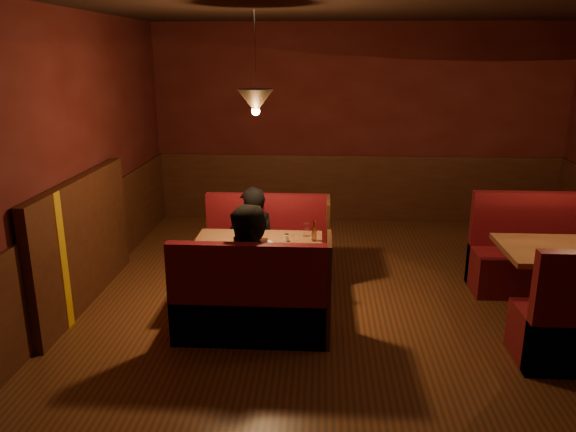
# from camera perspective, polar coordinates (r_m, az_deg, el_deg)

# --- Properties ---
(room) EXTENTS (6.02, 7.02, 2.92)m
(room) POSITION_cam_1_polar(r_m,az_deg,el_deg) (5.08, 6.23, -0.19)
(room) COLOR #472C1B
(room) RESTS_ON ground
(main_table) EXTENTS (1.27, 0.77, 0.89)m
(main_table) POSITION_cam_1_polar(r_m,az_deg,el_deg) (5.62, -2.93, -4.11)
(main_table) COLOR #5A301C
(main_table) RESTS_ON ground
(main_bench_far) EXTENTS (1.40, 0.50, 0.95)m
(main_bench_far) POSITION_cam_1_polar(r_m,az_deg,el_deg) (6.37, -2.06, -3.72)
(main_bench_far) COLOR #490B0D
(main_bench_far) RESTS_ON ground
(main_bench_near) EXTENTS (1.40, 0.50, 0.95)m
(main_bench_near) POSITION_cam_1_polar(r_m,az_deg,el_deg) (5.05, -3.63, -9.34)
(main_bench_near) COLOR #490B0D
(main_bench_near) RESTS_ON ground
(second_table) EXTENTS (1.33, 0.85, 0.75)m
(second_table) POSITION_cam_1_polar(r_m,az_deg,el_deg) (5.86, 27.01, -4.75)
(second_table) COLOR #5A301C
(second_table) RESTS_ON ground
(second_bench_far) EXTENTS (1.47, 0.55, 1.05)m
(second_bench_far) POSITION_cam_1_polar(r_m,az_deg,el_deg) (6.64, 24.38, -4.10)
(second_bench_far) COLOR #490B0D
(second_bench_far) RESTS_ON ground
(diner_a) EXTENTS (0.60, 0.47, 1.44)m
(diner_a) POSITION_cam_1_polar(r_m,az_deg,el_deg) (6.15, -3.66, -0.38)
(diner_a) COLOR black
(diner_a) RESTS_ON ground
(diner_b) EXTENTS (0.81, 0.66, 1.56)m
(diner_b) POSITION_cam_1_polar(r_m,az_deg,el_deg) (4.95, -3.57, -3.84)
(diner_b) COLOR black
(diner_b) RESTS_ON ground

